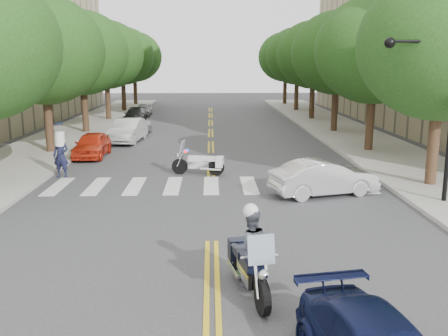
{
  "coord_description": "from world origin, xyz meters",
  "views": [
    {
      "loc": [
        -0.02,
        -13.24,
        4.91
      ],
      "look_at": [
        0.45,
        3.81,
        1.3
      ],
      "focal_mm": 40.0,
      "sensor_mm": 36.0,
      "label": 1
    }
  ],
  "objects_px": {
    "officer_standing": "(61,156)",
    "convertible": "(324,178)",
    "motorcycle_parked": "(203,163)",
    "motorcycle_police": "(250,254)"
  },
  "relations": [
    {
      "from": "officer_standing",
      "to": "convertible",
      "type": "xyz_separation_m",
      "value": [
        10.75,
        -3.24,
        -0.3
      ]
    },
    {
      "from": "motorcycle_parked",
      "to": "convertible",
      "type": "relative_size",
      "value": 0.58
    },
    {
      "from": "motorcycle_police",
      "to": "motorcycle_parked",
      "type": "bearing_deg",
      "value": -94.99
    },
    {
      "from": "motorcycle_parked",
      "to": "officer_standing",
      "type": "xyz_separation_m",
      "value": [
        -6.12,
        -0.31,
        0.43
      ]
    },
    {
      "from": "motorcycle_police",
      "to": "officer_standing",
      "type": "bearing_deg",
      "value": -68.01
    },
    {
      "from": "motorcycle_police",
      "to": "convertible",
      "type": "height_order",
      "value": "motorcycle_police"
    },
    {
      "from": "officer_standing",
      "to": "convertible",
      "type": "height_order",
      "value": "officer_standing"
    },
    {
      "from": "motorcycle_parked",
      "to": "officer_standing",
      "type": "height_order",
      "value": "officer_standing"
    },
    {
      "from": "motorcycle_parked",
      "to": "officer_standing",
      "type": "distance_m",
      "value": 6.14
    },
    {
      "from": "motorcycle_police",
      "to": "motorcycle_parked",
      "type": "relative_size",
      "value": 1.05
    }
  ]
}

